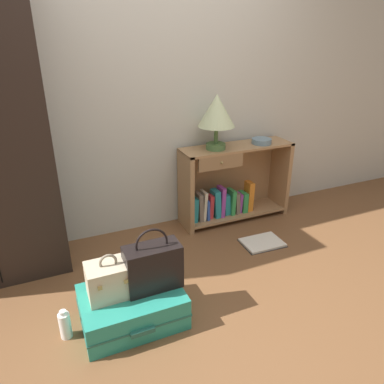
{
  "coord_description": "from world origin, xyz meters",
  "views": [
    {
      "loc": [
        -0.9,
        -1.43,
        1.63
      ],
      "look_at": [
        0.1,
        0.84,
        0.55
      ],
      "focal_mm": 33.6,
      "sensor_mm": 36.0,
      "label": 1
    }
  ],
  "objects_px": {
    "bowl": "(262,141)",
    "train_case": "(110,280)",
    "table_lamp": "(217,112)",
    "open_book_on_floor": "(262,243)",
    "bottle": "(65,325)",
    "suitcase_large": "(132,307)",
    "handbag": "(153,266)",
    "bookshelf": "(230,186)"
  },
  "relations": [
    {
      "from": "bookshelf",
      "to": "suitcase_large",
      "type": "height_order",
      "value": "bookshelf"
    },
    {
      "from": "bottle",
      "to": "suitcase_large",
      "type": "bearing_deg",
      "value": -4.02
    },
    {
      "from": "train_case",
      "to": "open_book_on_floor",
      "type": "relative_size",
      "value": 0.77
    },
    {
      "from": "table_lamp",
      "to": "handbag",
      "type": "bearing_deg",
      "value": -133.62
    },
    {
      "from": "train_case",
      "to": "handbag",
      "type": "xyz_separation_m",
      "value": [
        0.26,
        -0.03,
        0.04
      ]
    },
    {
      "from": "handbag",
      "to": "bookshelf",
      "type": "bearing_deg",
      "value": 41.93
    },
    {
      "from": "bowl",
      "to": "train_case",
      "type": "height_order",
      "value": "bowl"
    },
    {
      "from": "bowl",
      "to": "train_case",
      "type": "xyz_separation_m",
      "value": [
        -1.62,
        -0.9,
        -0.43
      ]
    },
    {
      "from": "bowl",
      "to": "train_case",
      "type": "bearing_deg",
      "value": -150.97
    },
    {
      "from": "table_lamp",
      "to": "bowl",
      "type": "bearing_deg",
      "value": -1.94
    },
    {
      "from": "table_lamp",
      "to": "train_case",
      "type": "distance_m",
      "value": 1.64
    },
    {
      "from": "suitcase_large",
      "to": "open_book_on_floor",
      "type": "xyz_separation_m",
      "value": [
        1.25,
        0.43,
        -0.1
      ]
    },
    {
      "from": "table_lamp",
      "to": "bottle",
      "type": "relative_size",
      "value": 2.47
    },
    {
      "from": "open_book_on_floor",
      "to": "suitcase_large",
      "type": "bearing_deg",
      "value": -160.84
    },
    {
      "from": "suitcase_large",
      "to": "train_case",
      "type": "distance_m",
      "value": 0.24
    },
    {
      "from": "bowl",
      "to": "bottle",
      "type": "xyz_separation_m",
      "value": [
        -1.9,
        -0.9,
        -0.66
      ]
    },
    {
      "from": "table_lamp",
      "to": "bowl",
      "type": "height_order",
      "value": "table_lamp"
    },
    {
      "from": "train_case",
      "to": "handbag",
      "type": "relative_size",
      "value": 0.7
    },
    {
      "from": "train_case",
      "to": "handbag",
      "type": "distance_m",
      "value": 0.26
    },
    {
      "from": "train_case",
      "to": "open_book_on_floor",
      "type": "xyz_separation_m",
      "value": [
        1.36,
        0.4,
        -0.31
      ]
    },
    {
      "from": "handbag",
      "to": "open_book_on_floor",
      "type": "xyz_separation_m",
      "value": [
        1.1,
        0.43,
        -0.35
      ]
    },
    {
      "from": "train_case",
      "to": "handbag",
      "type": "height_order",
      "value": "handbag"
    },
    {
      "from": "bowl",
      "to": "train_case",
      "type": "distance_m",
      "value": 1.9
    },
    {
      "from": "bowl",
      "to": "open_book_on_floor",
      "type": "relative_size",
      "value": 0.49
    },
    {
      "from": "handbag",
      "to": "open_book_on_floor",
      "type": "bearing_deg",
      "value": 21.34
    },
    {
      "from": "train_case",
      "to": "open_book_on_floor",
      "type": "height_order",
      "value": "train_case"
    },
    {
      "from": "handbag",
      "to": "suitcase_large",
      "type": "bearing_deg",
      "value": -178.95
    },
    {
      "from": "bottle",
      "to": "train_case",
      "type": "bearing_deg",
      "value": 0.87
    },
    {
      "from": "suitcase_large",
      "to": "train_case",
      "type": "height_order",
      "value": "train_case"
    },
    {
      "from": "bottle",
      "to": "open_book_on_floor",
      "type": "height_order",
      "value": "bottle"
    },
    {
      "from": "table_lamp",
      "to": "open_book_on_floor",
      "type": "xyz_separation_m",
      "value": [
        0.21,
        -0.51,
        -1.03
      ]
    },
    {
      "from": "bookshelf",
      "to": "suitcase_large",
      "type": "distance_m",
      "value": 1.58
    },
    {
      "from": "train_case",
      "to": "bottle",
      "type": "distance_m",
      "value": 0.37
    },
    {
      "from": "bookshelf",
      "to": "train_case",
      "type": "relative_size",
      "value": 3.74
    },
    {
      "from": "table_lamp",
      "to": "suitcase_large",
      "type": "distance_m",
      "value": 1.69
    },
    {
      "from": "handbag",
      "to": "bowl",
      "type": "bearing_deg",
      "value": 34.24
    },
    {
      "from": "bookshelf",
      "to": "suitcase_large",
      "type": "relative_size",
      "value": 1.72
    },
    {
      "from": "suitcase_large",
      "to": "train_case",
      "type": "relative_size",
      "value": 2.18
    },
    {
      "from": "table_lamp",
      "to": "train_case",
      "type": "height_order",
      "value": "table_lamp"
    },
    {
      "from": "suitcase_large",
      "to": "train_case",
      "type": "xyz_separation_m",
      "value": [
        -0.11,
        0.03,
        0.21
      ]
    },
    {
      "from": "train_case",
      "to": "table_lamp",
      "type": "bearing_deg",
      "value": 38.35
    },
    {
      "from": "suitcase_large",
      "to": "open_book_on_floor",
      "type": "relative_size",
      "value": 1.68
    }
  ]
}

